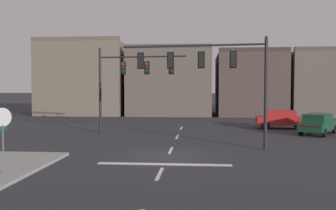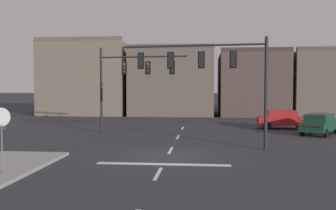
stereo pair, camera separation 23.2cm
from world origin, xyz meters
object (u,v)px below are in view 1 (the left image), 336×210
signal_mast_near_side (213,69)px  stop_sign (3,125)px  car_lot_middle (281,119)px  signal_mast_far_side (127,75)px  car_lot_nearside (318,123)px

signal_mast_near_side → stop_sign: size_ratio=3.07×
stop_sign → car_lot_middle: 24.69m
car_lot_middle → signal_mast_far_side: bearing=-160.4°
signal_mast_near_side → car_lot_middle: 13.53m
signal_mast_near_side → stop_sign: (-8.69, -8.26, -2.61)m
car_lot_nearside → car_lot_middle: same height
signal_mast_far_side → car_lot_middle: 14.09m
signal_mast_far_side → car_lot_middle: (12.80, 4.56, -3.71)m
signal_mast_near_side → car_lot_nearside: size_ratio=1.85×
signal_mast_near_side → car_lot_middle: size_ratio=1.93×
car_lot_nearside → car_lot_middle: bearing=116.1°
signal_mast_near_side → car_lot_nearside: 11.73m
car_lot_nearside → car_lot_middle: (-1.95, 3.98, 0.00)m
signal_mast_near_side → signal_mast_far_side: (-6.46, 6.73, -0.19)m
car_lot_nearside → signal_mast_far_side: bearing=-177.7°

